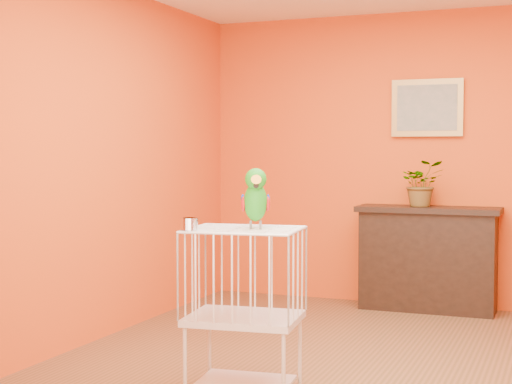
% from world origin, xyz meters
% --- Properties ---
extents(ground, '(4.50, 4.50, 0.00)m').
position_xyz_m(ground, '(0.00, 0.00, 0.00)').
color(ground, brown).
rests_on(ground, ground).
extents(room_shell, '(4.50, 4.50, 4.50)m').
position_xyz_m(room_shell, '(0.00, 0.00, 1.58)').
color(room_shell, '#CD4513').
rests_on(room_shell, ground).
extents(console_cabinet, '(1.21, 0.43, 0.89)m').
position_xyz_m(console_cabinet, '(0.05, 2.04, 0.45)').
color(console_cabinet, black).
rests_on(console_cabinet, ground).
extents(potted_plant, '(0.48, 0.50, 0.31)m').
position_xyz_m(potted_plant, '(-0.01, 2.06, 1.05)').
color(potted_plant, '#26722D').
rests_on(potted_plant, console_cabinet).
extents(framed_picture, '(0.62, 0.04, 0.50)m').
position_xyz_m(framed_picture, '(0.00, 2.22, 1.75)').
color(framed_picture, '#AC833D').
rests_on(framed_picture, room_shell).
extents(birdcage, '(0.66, 0.54, 0.94)m').
position_xyz_m(birdcage, '(-0.50, -0.74, 0.49)').
color(birdcage, silver).
rests_on(birdcage, ground).
extents(feed_cup, '(0.09, 0.09, 0.06)m').
position_xyz_m(feed_cup, '(-0.73, -0.95, 0.98)').
color(feed_cup, silver).
rests_on(feed_cup, birdcage).
extents(parrot, '(0.20, 0.30, 0.34)m').
position_xyz_m(parrot, '(-0.44, -0.72, 1.11)').
color(parrot, '#59544C').
rests_on(parrot, birdcage).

